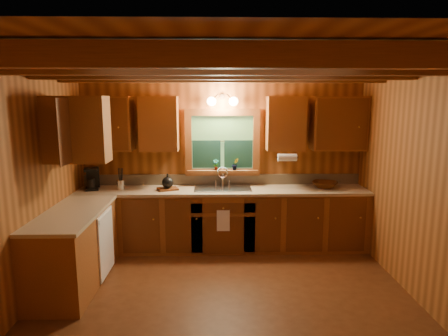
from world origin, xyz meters
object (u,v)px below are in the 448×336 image
sink (223,192)px  coffee_maker (92,179)px  wicker_basket (325,185)px  cutting_board (168,189)px

sink → coffee_maker: bearing=179.6°
sink → coffee_maker: coffee_maker is taller
wicker_basket → cutting_board: bearing=-177.8°
sink → coffee_maker: (-1.89, 0.01, 0.20)m
coffee_maker → cutting_board: coffee_maker is taller
sink → wicker_basket: bearing=1.4°
sink → cutting_board: sink is taller
cutting_board → wicker_basket: bearing=-18.5°
sink → wicker_basket: (1.51, 0.04, 0.09)m
sink → cutting_board: bearing=-176.3°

